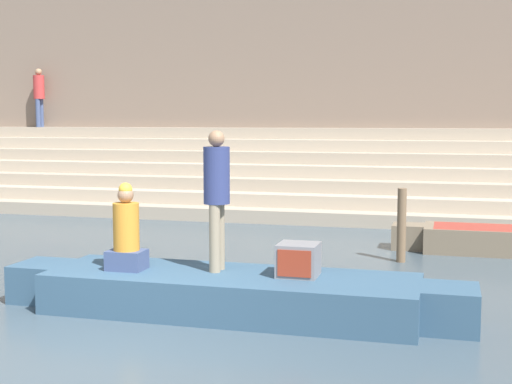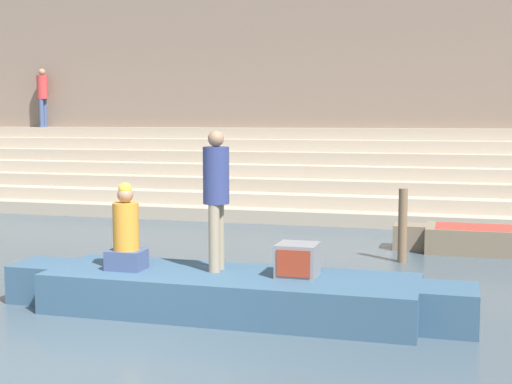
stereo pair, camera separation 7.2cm
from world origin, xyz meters
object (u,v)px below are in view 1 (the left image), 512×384
(mooring_post, at_px, (402,225))
(person_standing, at_px, (217,190))
(rowboat_main, at_px, (231,292))
(person_on_steps, at_px, (39,93))
(person_rowing, at_px, (126,234))
(tv_set, at_px, (298,260))

(mooring_post, bearing_deg, person_standing, -119.26)
(rowboat_main, bearing_deg, person_on_steps, 131.37)
(rowboat_main, distance_m, person_rowing, 1.52)
(rowboat_main, distance_m, person_on_steps, 15.07)
(mooring_post, height_order, person_on_steps, person_on_steps)
(person_standing, distance_m, person_rowing, 1.29)
(person_on_steps, bearing_deg, person_standing, -11.85)
(person_on_steps, bearing_deg, tv_set, -8.93)
(tv_set, bearing_deg, person_rowing, -174.81)
(person_standing, bearing_deg, mooring_post, 62.54)
(rowboat_main, height_order, person_on_steps, person_on_steps)
(tv_set, height_order, person_on_steps, person_on_steps)
(person_standing, distance_m, tv_set, 1.34)
(person_rowing, bearing_deg, rowboat_main, 2.90)
(person_rowing, bearing_deg, mooring_post, 49.49)
(mooring_post, relative_size, person_on_steps, 0.70)
(rowboat_main, xyz_separation_m, mooring_post, (1.83, 3.80, 0.36))
(rowboat_main, distance_m, mooring_post, 4.23)
(person_rowing, xyz_separation_m, mooring_post, (3.18, 3.90, -0.32))
(mooring_post, distance_m, person_on_steps, 13.89)
(person_standing, xyz_separation_m, person_on_steps, (-9.41, 11.08, 1.66))
(mooring_post, bearing_deg, rowboat_main, -115.71)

